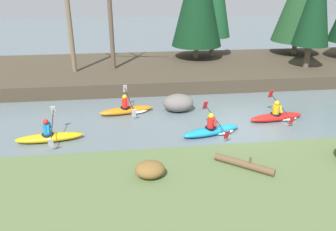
{
  "coord_description": "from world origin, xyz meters",
  "views": [
    {
      "loc": [
        -4.68,
        -13.05,
        6.36
      ],
      "look_at": [
        -3.04,
        0.49,
        0.55
      ],
      "focal_mm": 35.0,
      "sensor_mm": 36.0,
      "label": 1
    }
  ],
  "objects": [
    {
      "name": "kayaker_trailing",
      "position": [
        -4.81,
        2.32,
        0.2
      ],
      "size": [
        2.79,
        2.06,
        1.2
      ],
      "rotation": [
        0.0,
        0.0,
        0.21
      ],
      "color": "orange",
      "rests_on": "ground"
    },
    {
      "name": "riverbank_near",
      "position": [
        0.0,
        -5.77,
        0.29
      ],
      "size": [
        44.0,
        6.41,
        0.58
      ],
      "color": "#5B7042",
      "rests_on": "ground"
    },
    {
      "name": "conifer_tree_mid_left",
      "position": [
        6.93,
        6.9,
        5.01
      ],
      "size": [
        2.26,
        2.26,
        6.99
      ],
      "color": "brown",
      "rests_on": "riverbank_far"
    },
    {
      "name": "riverbank_far",
      "position": [
        0.0,
        8.79,
        0.4
      ],
      "size": [
        44.0,
        8.36,
        0.8
      ],
      "color": "#473D2D",
      "rests_on": "ground"
    },
    {
      "name": "ground_plane",
      "position": [
        0.0,
        0.0,
        0.0
      ],
      "size": [
        90.0,
        90.0,
        0.0
      ],
      "primitive_type": "plane",
      "color": "slate"
    },
    {
      "name": "bare_tree_upstream",
      "position": [
        -8.07,
        7.76,
        4.55
      ],
      "size": [
        4.35,
        4.3,
        7.97
      ],
      "color": "#7A664C",
      "rests_on": "riverbank_far"
    },
    {
      "name": "driftwood_log",
      "position": [
        -1.1,
        -4.2,
        0.7
      ],
      "size": [
        1.72,
        1.43,
        0.44
      ],
      "rotation": [
        0.0,
        0.0,
        -0.67
      ],
      "color": "brown",
      "rests_on": "riverbank_near"
    },
    {
      "name": "kayaker_lead",
      "position": [
        2.29,
        0.6,
        0.2
      ],
      "size": [
        2.8,
        2.07,
        1.2
      ],
      "rotation": [
        0.0,
        0.0,
        0.14
      ],
      "color": "red",
      "rests_on": "ground"
    },
    {
      "name": "kayaker_middle",
      "position": [
        -1.16,
        -0.52,
        0.2
      ],
      "size": [
        2.77,
        2.04,
        1.2
      ],
      "rotation": [
        0.0,
        0.0,
        0.27
      ],
      "color": "#1993D6",
      "rests_on": "ground"
    },
    {
      "name": "bare_tree_mid_upstream",
      "position": [
        -5.66,
        8.23,
        3.79
      ],
      "size": [
        3.5,
        3.46,
        6.35
      ],
      "color": "brown",
      "rests_on": "riverbank_far"
    },
    {
      "name": "shrub_clump_nearest",
      "position": [
        -4.19,
        -4.36,
        0.84
      ],
      "size": [
        0.94,
        0.79,
        0.51
      ],
      "color": "brown",
      "rests_on": "riverbank_near"
    },
    {
      "name": "kayaker_far_back",
      "position": [
        -8.11,
        -0.35,
        0.22
      ],
      "size": [
        2.79,
        2.07,
        1.2
      ],
      "rotation": [
        0.0,
        0.0,
        0.1
      ],
      "color": "yellow",
      "rests_on": "ground"
    },
    {
      "name": "boulder_midstream",
      "position": [
        -2.29,
        2.32,
        0.44
      ],
      "size": [
        1.56,
        1.22,
        0.88
      ],
      "color": "slate",
      "rests_on": "ground"
    }
  ]
}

